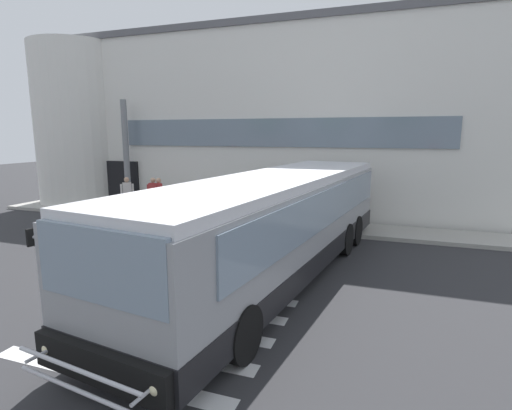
{
  "coord_description": "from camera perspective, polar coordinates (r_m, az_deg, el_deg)",
  "views": [
    {
      "loc": [
        6.09,
        -10.53,
        3.77
      ],
      "look_at": [
        1.94,
        1.25,
        1.5
      ],
      "focal_mm": 27.7,
      "sensor_mm": 36.0,
      "label": 1
    }
  ],
  "objects": [
    {
      "name": "bay_paint_stripes",
      "position": [
        8.42,
        -12.55,
        -16.5
      ],
      "size": [
        4.4,
        3.96,
        0.01
      ],
      "color": "silver",
      "rests_on": "ground"
    },
    {
      "name": "safety_bollard_yellow",
      "position": [
        15.79,
        -4.21,
        -1.87
      ],
      "size": [
        0.18,
        0.18,
        0.9
      ],
      "primitive_type": "cylinder",
      "color": "yellow",
      "rests_on": "ground"
    },
    {
      "name": "passenger_at_curb_edge",
      "position": [
        18.18,
        -13.81,
        1.49
      ],
      "size": [
        0.46,
        0.43,
        1.68
      ],
      "color": "#2D2D33",
      "rests_on": "boarding_curb"
    },
    {
      "name": "entry_support_column",
      "position": [
        20.11,
        -18.23,
        6.87
      ],
      "size": [
        0.28,
        0.28,
        5.19
      ],
      "primitive_type": "cylinder",
      "color": "slate",
      "rests_on": "boarding_curb"
    },
    {
      "name": "boarding_curb",
      "position": [
        16.91,
        -2.22,
        -2.34
      ],
      "size": [
        24.65,
        2.0,
        0.15
      ],
      "primitive_type": "cube",
      "color": "#9E9B93",
      "rests_on": "ground"
    },
    {
      "name": "terminal_building",
      "position": [
        23.16,
        2.42,
        11.54
      ],
      "size": [
        22.45,
        13.8,
        8.57
      ],
      "color": "silver",
      "rests_on": "ground"
    },
    {
      "name": "passenger_by_doorway",
      "position": [
        18.38,
        -14.54,
        1.66
      ],
      "size": [
        0.57,
        0.44,
        1.68
      ],
      "color": "#4C4233",
      "rests_on": "boarding_curb"
    },
    {
      "name": "ground_plane",
      "position": [
        12.74,
        -10.24,
        -7.13
      ],
      "size": [
        80.0,
        90.0,
        0.02
      ],
      "primitive_type": "cube",
      "color": "#2B2B2D",
      "rests_on": "ground"
    },
    {
      "name": "passenger_near_column",
      "position": [
        18.9,
        -18.08,
        1.6
      ],
      "size": [
        0.47,
        0.41,
        1.68
      ],
      "color": "#1E2338",
      "rests_on": "boarding_curb"
    },
    {
      "name": "bus_main_foreground",
      "position": [
        10.45,
        3.01,
        -3.17
      ],
      "size": [
        4.52,
        12.38,
        2.7
      ],
      "color": "gray",
      "rests_on": "ground"
    }
  ]
}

